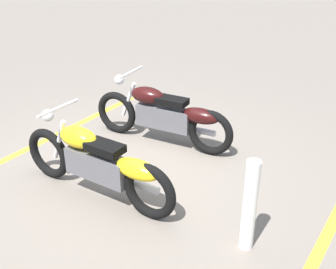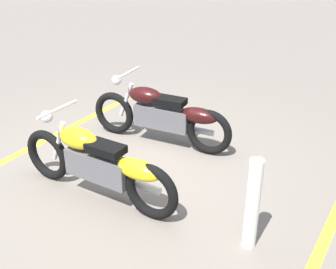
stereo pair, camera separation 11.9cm
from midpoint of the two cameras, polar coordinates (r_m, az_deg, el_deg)
name	(u,v)px [view 2 (the right image)]	position (r m, az deg, el deg)	size (l,w,h in m)	color
ground_plane	(130,165)	(5.72, -5.78, -4.22)	(60.00, 60.00, 0.00)	slate
motorcycle_bright_foreground	(99,164)	(4.89, -10.10, -3.94)	(2.23, 0.62, 1.04)	black
motorcycle_dark_foreground	(163,115)	(6.07, -1.28, 2.69)	(2.22, 0.71, 1.04)	black
bollard_post	(253,205)	(4.16, 10.63, -9.39)	(0.14, 0.14, 0.99)	white
parking_stripe_near	(68,129)	(6.92, -13.94, 0.78)	(3.20, 0.12, 0.01)	yellow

